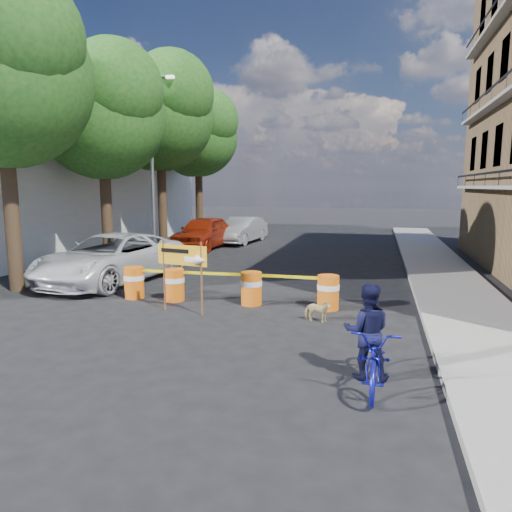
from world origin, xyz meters
The scene contains 19 objects.
ground centered at (0.00, 0.00, 0.00)m, with size 120.00×120.00×0.00m, color black.
sidewalk_east centered at (6.20, 6.00, 0.07)m, with size 2.40×40.00×0.15m, color gray.
white_building centered at (-13.00, 10.00, 3.00)m, with size 8.00×22.00×6.00m, color silver.
tree_near centered at (-6.73, 2.00, 6.36)m, with size 5.46×5.20×9.15m.
tree_mid_a centered at (-6.74, 7.00, 6.01)m, with size 5.25×5.00×8.68m.
tree_mid_b centered at (-6.73, 12.00, 6.71)m, with size 5.67×5.40×9.62m.
tree_far centered at (-6.74, 17.00, 6.22)m, with size 5.04×4.80×8.84m.
streetlamp centered at (-5.93, 9.50, 4.38)m, with size 1.25×0.18×8.00m.
barrel_far_left centered at (-2.80, 2.06, 0.47)m, with size 0.58×0.58×0.90m.
barrel_mid_left centered at (-1.55, 2.06, 0.47)m, with size 0.58×0.58×0.90m.
barrel_mid_right centered at (0.66, 2.20, 0.47)m, with size 0.58×0.58×0.90m.
barrel_far_right centered at (2.72, 2.26, 0.47)m, with size 0.58×0.58×0.90m.
detour_sign centered at (-0.62, 0.95, 1.35)m, with size 1.41×0.41×1.84m.
pedestrian centered at (3.80, -1.92, 0.81)m, with size 0.78×0.61×1.61m, color black.
bicycle centered at (3.95, -2.26, 1.02)m, with size 0.71×1.07×2.04m, color #13149E.
dog centered at (2.60, 1.06, 0.27)m, with size 0.29×0.65×0.55m, color tan.
suv_white centered at (-4.67, 3.90, 0.80)m, with size 2.67×5.79×1.61m, color silver.
sedan_red centered at (-4.80, 12.61, 0.84)m, with size 1.97×4.91×1.67m, color maroon.
sedan_silver centered at (-3.54, 15.27, 0.73)m, with size 1.55×4.44×1.46m, color #ACAFB3.
Camera 1 is at (3.90, -9.41, 3.18)m, focal length 32.00 mm.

